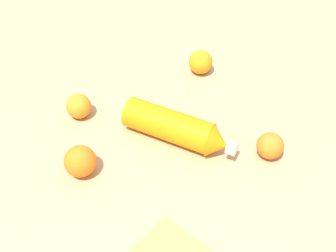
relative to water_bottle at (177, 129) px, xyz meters
The scene contains 6 objects.
ground_plane 0.04m from the water_bottle, 91.36° to the left, with size 2.40×2.40×0.00m, color tan.
water_bottle is the anchor object (origin of this frame).
orange_0 0.26m from the water_bottle, 107.55° to the left, with size 0.06×0.06×0.06m, color orange.
orange_1 0.23m from the water_bottle, 151.68° to the left, with size 0.07×0.07×0.07m, color orange.
orange_2 0.28m from the water_bottle, 22.06° to the left, with size 0.07×0.07×0.07m, color orange.
orange_3 0.22m from the water_bottle, 65.60° to the right, with size 0.06×0.06×0.06m, color orange.
Camera 1 is at (-0.53, -0.40, 0.70)m, focal length 42.58 mm.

